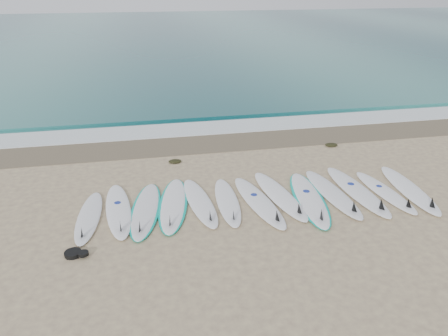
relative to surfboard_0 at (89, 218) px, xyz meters
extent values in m
plane|color=tan|center=(3.77, 0.07, -0.05)|extent=(120.00, 120.00, 0.00)
cube|color=#1F6261|center=(3.77, 32.57, -0.04)|extent=(120.00, 55.00, 0.03)
cube|color=brown|center=(3.77, 4.17, -0.05)|extent=(120.00, 1.80, 0.01)
cube|color=silver|center=(3.77, 5.57, -0.03)|extent=(120.00, 1.40, 0.04)
cube|color=#1F6261|center=(3.77, 7.07, 0.00)|extent=(120.00, 1.00, 0.10)
ellipsoid|color=white|center=(0.01, 0.07, -0.01)|extent=(0.65, 2.36, 0.08)
cone|color=black|center=(-0.06, -0.78, 0.13)|extent=(0.21, 0.26, 0.25)
ellipsoid|color=white|center=(0.62, 0.25, -0.01)|extent=(0.74, 2.65, 0.08)
cone|color=black|center=(0.70, -0.70, 0.15)|extent=(0.24, 0.29, 0.28)
cylinder|color=navy|center=(0.61, 0.50, 0.04)|extent=(0.16, 0.16, 0.01)
ellipsoid|color=silver|center=(1.22, 0.14, -0.01)|extent=(0.94, 2.67, 0.08)
ellipsoid|color=#00B6A0|center=(1.22, 0.14, -0.01)|extent=(1.03, 2.71, 0.06)
cone|color=black|center=(1.08, -0.81, 0.15)|extent=(0.26, 0.31, 0.28)
ellipsoid|color=white|center=(1.86, 0.27, -0.01)|extent=(0.97, 2.72, 0.09)
ellipsoid|color=#00B6A0|center=(1.86, 0.27, -0.01)|extent=(1.07, 2.76, 0.06)
cone|color=black|center=(1.70, -0.69, 0.15)|extent=(0.27, 0.32, 0.28)
ellipsoid|color=white|center=(2.47, 0.26, -0.01)|extent=(0.77, 2.55, 0.08)
cone|color=black|center=(2.56, -0.66, 0.14)|extent=(0.24, 0.29, 0.27)
ellipsoid|color=white|center=(3.10, 0.17, -0.01)|extent=(0.64, 2.44, 0.08)
cone|color=black|center=(3.05, -0.71, 0.13)|extent=(0.22, 0.27, 0.26)
ellipsoid|color=white|center=(3.80, 0.00, 0.00)|extent=(0.92, 2.75, 0.09)
cone|color=black|center=(3.94, -0.97, 0.15)|extent=(0.27, 0.32, 0.29)
cylinder|color=navy|center=(3.77, 0.26, 0.04)|extent=(0.18, 0.18, 0.01)
ellipsoid|color=white|center=(4.38, 0.22, 0.00)|extent=(0.90, 2.76, 0.09)
cone|color=black|center=(4.50, -0.77, 0.15)|extent=(0.26, 0.32, 0.29)
ellipsoid|color=white|center=(5.01, -0.09, 0.00)|extent=(0.96, 2.88, 0.09)
ellipsoid|color=#00B6A0|center=(5.01, -0.09, -0.01)|extent=(1.06, 2.92, 0.07)
cone|color=black|center=(4.87, -1.12, 0.16)|extent=(0.28, 0.33, 0.30)
cylinder|color=navy|center=(5.05, 0.18, 0.04)|extent=(0.18, 0.18, 0.01)
ellipsoid|color=white|center=(5.66, 0.06, 0.00)|extent=(0.72, 2.73, 0.09)
cone|color=black|center=(5.71, -0.93, 0.15)|extent=(0.24, 0.30, 0.29)
ellipsoid|color=white|center=(6.30, 0.07, 0.00)|extent=(0.73, 2.88, 0.09)
cone|color=black|center=(6.35, -0.97, 0.16)|extent=(0.26, 0.32, 0.30)
cylinder|color=navy|center=(6.28, 0.34, 0.04)|extent=(0.17, 0.17, 0.01)
ellipsoid|color=white|center=(6.94, -0.12, -0.01)|extent=(0.67, 2.43, 0.08)
cone|color=black|center=(7.01, -0.99, 0.13)|extent=(0.22, 0.27, 0.26)
cylinder|color=navy|center=(6.92, 0.11, 0.03)|extent=(0.15, 0.15, 0.01)
ellipsoid|color=white|center=(7.60, -0.11, 0.00)|extent=(0.80, 2.79, 0.09)
cone|color=black|center=(7.51, -1.11, 0.16)|extent=(0.26, 0.31, 0.29)
ellipsoid|color=black|center=(2.14, 2.80, -0.02)|extent=(0.37, 0.28, 0.07)
ellipsoid|color=black|center=(7.03, 3.14, -0.01)|extent=(0.39, 0.31, 0.08)
cylinder|color=black|center=(-0.18, -1.30, -0.01)|extent=(0.32, 0.32, 0.08)
cylinder|color=black|center=(0.02, -1.40, 0.03)|extent=(0.20, 0.20, 0.06)
camera|label=1|loc=(1.24, -8.60, 4.78)|focal=35.00mm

